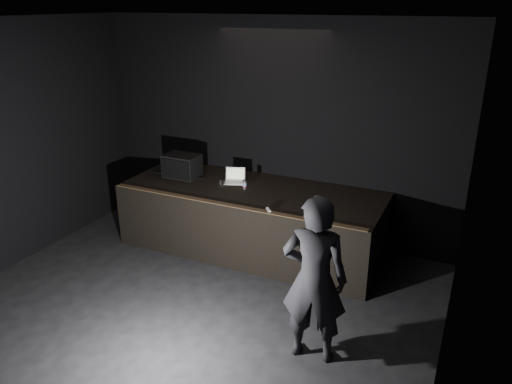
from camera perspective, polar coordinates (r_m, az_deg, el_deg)
The scene contains 11 objects.
ground at distance 6.05m, azimuth -12.14°, elevation -17.12°, with size 7.00×7.00×0.00m, color black.
room_walls at distance 5.07m, azimuth -13.87°, elevation 1.20°, with size 6.10×7.10×3.52m.
stage_riser at distance 7.79m, azimuth -0.47°, elevation -3.12°, with size 4.00×1.50×1.00m, color black.
riser_lip at distance 7.01m, azimuth -2.97°, elevation -1.50°, with size 3.92×0.10×0.01m, color brown.
stage_monitor at distance 8.18m, azimuth -8.47°, elevation 2.97°, with size 0.56×0.41×0.37m.
cable at distance 8.26m, azimuth -8.84°, elevation 1.84°, with size 0.02×0.02×0.92m, color black.
laptop at distance 7.91m, azimuth -2.43°, elevation 1.57°, with size 0.38×0.36×0.21m.
beer_can at distance 7.59m, azimuth -1.30°, elevation 0.86°, with size 0.06×0.06×0.14m.
plastic_cup at distance 7.70m, azimuth -3.85°, elevation 0.95°, with size 0.09×0.09×0.11m, color white.
wii_remote at distance 6.83m, azimuth 1.43°, elevation -2.05°, with size 0.03×0.14×0.03m, color silver.
person at distance 5.35m, azimuth 6.69°, elevation -9.92°, with size 0.70×0.46×1.91m, color black.
Camera 1 is at (3.06, -3.69, 3.70)m, focal length 35.00 mm.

